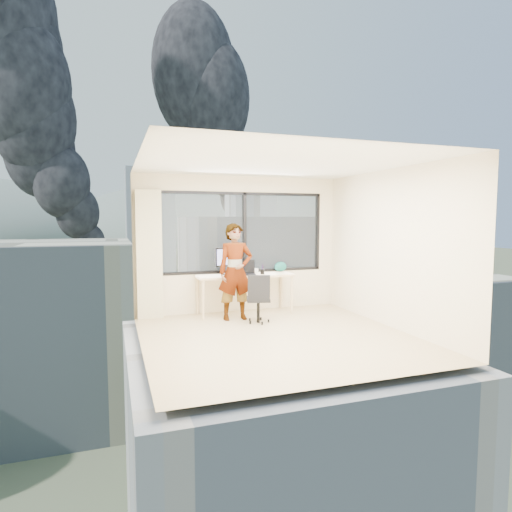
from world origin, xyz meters
name	(u,v)px	position (x,y,z in m)	size (l,w,h in m)	color
floor	(277,337)	(0.00, 0.00, 0.00)	(4.00, 4.00, 0.01)	tan
ceiling	(278,163)	(0.00, 0.00, 2.60)	(4.00, 4.00, 0.01)	white
wall_front	(348,265)	(0.00, -2.00, 1.30)	(4.00, 0.01, 2.60)	beige
wall_left	(139,255)	(-2.00, 0.00, 1.30)	(0.01, 4.00, 2.60)	beige
wall_right	(390,249)	(2.00, 0.00, 1.30)	(0.01, 4.00, 2.60)	beige
window_wall	(242,232)	(0.05, 2.00, 1.52)	(3.30, 0.16, 1.55)	black
curtain	(149,255)	(-1.72, 1.88, 1.15)	(0.45, 0.14, 2.30)	beige
desk	(245,294)	(0.00, 1.66, 0.38)	(1.80, 0.60, 0.75)	beige
chair	(258,298)	(0.02, 0.93, 0.43)	(0.44, 0.44, 0.87)	black
person	(235,272)	(-0.29, 1.29, 0.85)	(0.62, 0.41, 1.71)	#2D2D33
monitor	(227,261)	(-0.31, 1.74, 1.01)	(0.52, 0.11, 0.52)	black
game_console	(248,270)	(0.14, 1.92, 0.79)	(0.33, 0.28, 0.08)	white
laptop	(245,268)	(-0.01, 1.59, 0.87)	(0.37, 0.39, 0.24)	black
cellphone	(243,275)	(-0.07, 1.53, 0.76)	(0.11, 0.05, 0.01)	black
pen_cup	(262,272)	(0.33, 1.59, 0.80)	(0.08, 0.08, 0.10)	black
handbag	(280,267)	(0.80, 1.85, 0.85)	(0.25, 0.13, 0.19)	#0B453C
exterior_ground	(122,274)	(0.00, 120.00, -14.00)	(400.00, 400.00, 0.04)	#515B3D
near_bldg_a	(24,334)	(-9.00, 30.00, -7.00)	(16.00, 12.00, 14.00)	beige
near_bldg_b	(251,290)	(12.00, 38.00, -6.00)	(14.00, 13.00, 16.00)	silver
near_bldg_c	(449,325)	(30.00, 28.00, -9.00)	(12.00, 10.00, 10.00)	beige
far_tower_b	(150,222)	(8.00, 120.00, 1.00)	(13.00, 13.00, 30.00)	silver
far_tower_c	(250,227)	(45.00, 140.00, -1.00)	(15.00, 15.00, 26.00)	silver
hill_b	(246,239)	(100.00, 320.00, -14.00)	(300.00, 220.00, 96.00)	slate
tree_b	(228,407)	(4.00, 18.00, -9.50)	(7.60, 7.60, 9.00)	#224818
tree_c	(323,307)	(22.00, 40.00, -9.00)	(8.40, 8.40, 10.00)	#224818
smoke_plume_a	(84,107)	(-10.00, 150.00, 39.00)	(40.00, 24.00, 90.00)	black
smoke_plume_b	(251,160)	(55.00, 170.00, 27.00)	(30.00, 18.00, 70.00)	black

